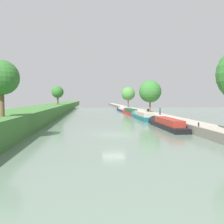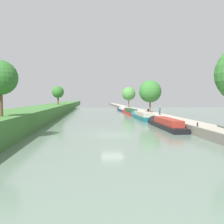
% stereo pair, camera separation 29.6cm
% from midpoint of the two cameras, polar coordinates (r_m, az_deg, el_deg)
% --- Properties ---
extents(ground_plane, '(160.00, 160.00, 0.00)m').
position_cam_midpoint_polar(ground_plane, '(27.94, 0.42, -5.31)').
color(ground_plane, slate).
extents(right_towpath, '(3.23, 260.00, 0.96)m').
position_cam_midpoint_polar(right_towpath, '(30.81, 20.96, -3.83)').
color(right_towpath, '#A89E8E').
rests_on(right_towpath, ground_plane).
extents(stone_quay, '(0.25, 260.00, 1.01)m').
position_cam_midpoint_polar(stone_quay, '(30.09, 17.97, -3.89)').
color(stone_quay, '#6B665B').
rests_on(stone_quay, ground_plane).
extents(narrowboat_black, '(1.92, 13.03, 2.03)m').
position_cam_midpoint_polar(narrowboat_black, '(35.22, 12.35, -2.67)').
color(narrowboat_black, black).
rests_on(narrowboat_black, ground_plane).
extents(narrowboat_teal, '(2.15, 14.08, 2.15)m').
position_cam_midpoint_polar(narrowboat_teal, '(49.50, 7.02, -0.89)').
color(narrowboat_teal, '#195B60').
rests_on(narrowboat_teal, ground_plane).
extents(narrowboat_red, '(1.90, 16.53, 2.09)m').
position_cam_midpoint_polar(narrowboat_red, '(64.11, 4.24, 0.05)').
color(narrowboat_red, maroon).
rests_on(narrowboat_red, ground_plane).
extents(narrowboat_navy, '(1.93, 12.78, 1.90)m').
position_cam_midpoint_polar(narrowboat_navy, '(80.63, 2.45, 0.63)').
color(narrowboat_navy, '#141E42').
rests_on(narrowboat_navy, ground_plane).
extents(tree_rightbank_midnear, '(5.07, 5.07, 7.26)m').
position_cam_midpoint_polar(tree_rightbank_midnear, '(57.10, 8.95, 4.71)').
color(tree_rightbank_midnear, brown).
rests_on(tree_rightbank_midnear, right_towpath).
extents(tree_rightbank_midfar, '(4.85, 4.85, 7.21)m').
position_cam_midpoint_polar(tree_rightbank_midfar, '(88.96, 3.97, 4.22)').
color(tree_rightbank_midfar, brown).
rests_on(tree_rightbank_midfar, right_towpath).
extents(tree_leftbank_downstream, '(3.30, 3.30, 5.36)m').
position_cam_midpoint_polar(tree_leftbank_downstream, '(25.83, -24.15, 7.22)').
color(tree_leftbank_downstream, brown).
rests_on(tree_leftbank_downstream, left_grassy_bank).
extents(tree_leftbank_upstream, '(3.32, 3.32, 5.15)m').
position_cam_midpoint_polar(tree_leftbank_upstream, '(70.38, -12.27, 4.52)').
color(tree_leftbank_upstream, brown).
rests_on(tree_leftbank_upstream, left_grassy_bank).
extents(person_walking, '(0.34, 0.34, 1.66)m').
position_cam_midpoint_polar(person_walking, '(48.47, 11.16, 0.41)').
color(person_walking, '#282D42').
rests_on(person_walking, right_towpath).
extents(mooring_bollard_near, '(0.16, 0.16, 0.45)m').
position_cam_midpoint_polar(mooring_bollard_near, '(29.40, 19.41, -2.74)').
color(mooring_bollard_near, black).
rests_on(mooring_bollard_near, right_towpath).
extents(mooring_bollard_far, '(0.16, 0.16, 0.45)m').
position_cam_midpoint_polar(mooring_bollard_far, '(86.16, 3.19, 1.23)').
color(mooring_bollard_far, black).
rests_on(mooring_bollard_far, right_towpath).
extents(park_bench, '(0.44, 1.50, 0.47)m').
position_cam_midpoint_polar(park_bench, '(62.40, 8.61, 0.56)').
color(park_bench, '#333338').
rests_on(park_bench, right_towpath).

